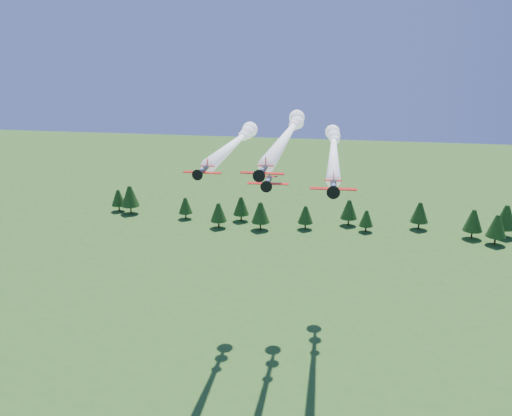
% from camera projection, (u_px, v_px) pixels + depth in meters
% --- Properties ---
extents(ground, '(600.00, 600.00, 0.00)m').
position_uv_depth(ground, '(266.00, 412.00, 107.64)').
color(ground, '#325B1C').
rests_on(ground, ground).
extents(plane_lead, '(6.49, 61.19, 3.70)m').
position_uv_depth(plane_lead, '(288.00, 133.00, 115.14)').
color(plane_lead, black).
rests_on(plane_lead, ground).
extents(plane_left, '(6.49, 48.57, 3.70)m').
position_uv_depth(plane_left, '(236.00, 142.00, 121.32)').
color(plane_left, black).
rests_on(plane_left, ground).
extents(plane_right, '(7.91, 60.07, 3.70)m').
position_uv_depth(plane_right, '(334.00, 149.00, 124.42)').
color(plane_right, black).
rests_on(plane_right, ground).
extents(plane_slot, '(7.50, 8.15, 2.63)m').
position_uv_depth(plane_slot, '(268.00, 181.00, 102.60)').
color(plane_slot, black).
rests_on(plane_slot, ground).
extents(treeline, '(166.40, 21.43, 11.72)m').
position_uv_depth(treeline, '(331.00, 211.00, 208.56)').
color(treeline, '#382314').
rests_on(treeline, ground).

